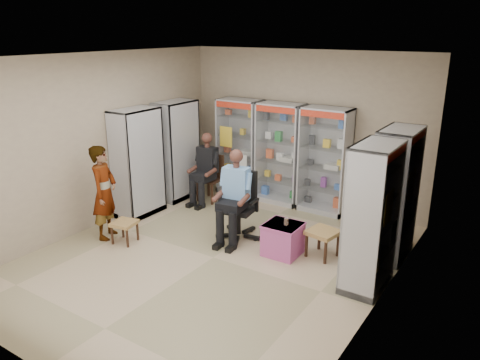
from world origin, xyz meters
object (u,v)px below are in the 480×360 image
Objects in this scene: cabinet_back_mid at (280,154)px; pink_trunk at (283,239)px; cabinet_right_near at (371,218)px; cabinet_left_far at (177,150)px; cabinet_back_right at (325,161)px; cabinet_back_left at (240,147)px; woven_stool_a at (322,243)px; seated_shopkeeper at (237,198)px; woven_stool_b at (125,232)px; cabinet_right_far at (395,194)px; wooden_chair at (210,178)px; office_chair at (239,206)px; cabinet_left_near at (138,163)px; standing_man at (104,192)px.

cabinet_back_mid reaches higher than pink_trunk.
cabinet_left_far is (-4.46, 1.30, 0.00)m from cabinet_right_near.
cabinet_back_right is 2.19m from pink_trunk.
cabinet_back_left is 4.63× the size of woven_stool_a.
woven_stool_a is at bearing -45.66° from cabinet_back_mid.
seated_shopkeeper reaches higher than woven_stool_b.
woven_stool_a is at bearing -0.81° from seated_shopkeeper.
pink_trunk is at bearing -153.40° from woven_stool_a.
seated_shopkeeper is at bearing 109.39° from cabinet_right_far.
cabinet_right_far reaches higher than wooden_chair.
cabinet_back_left reaches higher than office_chair.
wooden_chair is 0.83× the size of office_chair.
cabinet_back_right is 2.76m from cabinet_right_near.
cabinet_right_far is 1.38× the size of seated_shopkeeper.
wooden_chair is at bearing 90.29° from woven_stool_b.
cabinet_back_mid reaches higher than office_chair.
cabinet_back_mid is 1.00× the size of cabinet_left_near.
office_chair reaches higher than woven_stool_a.
cabinet_back_right is 3.48m from cabinet_left_near.
seated_shopkeeper is (2.15, 0.09, -0.28)m from cabinet_left_near.
cabinet_left_near is 1.76× the size of office_chair.
cabinet_left_far is 2.19m from standing_man.
woven_stool_a is 1.19× the size of woven_stool_b.
seated_shopkeeper is (-0.68, -1.94, -0.28)m from cabinet_back_right.
woven_stool_a is (-0.85, 0.46, -0.78)m from cabinet_right_near.
cabinet_right_far is 1.32m from woven_stool_a.
wooden_chair is at bearing 132.70° from seated_shopkeeper.
cabinet_left_far is (-0.93, -0.93, 0.00)m from cabinet_back_left.
cabinet_left_far is (-1.88, -0.93, 0.00)m from cabinet_back_mid.
cabinet_left_near is 1.56m from wooden_chair.
cabinet_back_left reaches higher than seated_shopkeeper.
cabinet_left_far is 1.76× the size of office_chair.
cabinet_back_mid is 1.96m from office_chair.
cabinet_left_far is 2.41m from woven_stool_b.
pink_trunk is at bearing -59.88° from cabinet_back_mid.
cabinet_right_near reaches higher than woven_stool_a.
cabinet_back_left is 1.90m from cabinet_back_right.
cabinet_back_mid is 1.00× the size of cabinet_right_far.
woven_stool_b is (-2.92, -1.32, -0.03)m from woven_stool_a.
wooden_chair is (-2.15, -0.73, -0.53)m from cabinet_back_right.
cabinet_back_mid is at bearing 49.16° from cabinet_right_near.
woven_stool_a is (1.46, 0.18, -0.51)m from seated_shopkeeper.
cabinet_back_mid is at bearing -50.59° from standing_man.
cabinet_back_mid reaches higher than woven_stool_a.
woven_stool_b is (-2.37, -1.05, -0.07)m from pink_trunk.
cabinet_left_far is 3.79m from woven_stool_a.
cabinet_left_near is (-4.46, -0.90, 0.00)m from cabinet_right_far.
office_chair is 0.98m from pink_trunk.
cabinet_left_far is at bearing 87.43° from cabinet_right_far.
standing_man is (-1.60, -3.09, -0.21)m from cabinet_back_mid.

